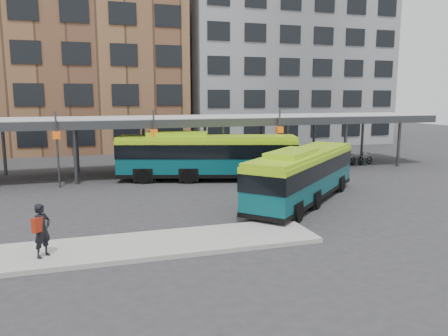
{
  "coord_description": "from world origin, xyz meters",
  "views": [
    {
      "loc": [
        -7.09,
        -19.05,
        5.71
      ],
      "look_at": [
        -0.1,
        3.47,
        1.8
      ],
      "focal_mm": 35.0,
      "sensor_mm": 36.0,
      "label": 1
    }
  ],
  "objects": [
    {
      "name": "building_grey",
      "position": [
        16.0,
        32.0,
        10.0
      ],
      "size": [
        24.0,
        14.0,
        20.0
      ],
      "primitive_type": "cube",
      "color": "slate",
      "rests_on": "ground"
    },
    {
      "name": "canopy",
      "position": [
        -0.06,
        12.87,
        3.91
      ],
      "size": [
        40.0,
        6.53,
        4.8
      ],
      "color": "#999B9E",
      "rests_on": "ground"
    },
    {
      "name": "boarding_island",
      "position": [
        -5.5,
        -3.0,
        0.09
      ],
      "size": [
        14.0,
        3.0,
        0.18
      ],
      "primitive_type": "cube",
      "color": "gray",
      "rests_on": "ground"
    },
    {
      "name": "bus_rear",
      "position": [
        0.48,
        9.38,
        1.72
      ],
      "size": [
        12.24,
        5.88,
        3.31
      ],
      "rotation": [
        0.0,
        0.0,
        -0.29
      ],
      "color": "#06424A",
      "rests_on": "ground"
    },
    {
      "name": "building_brick",
      "position": [
        -10.0,
        32.0,
        11.0
      ],
      "size": [
        26.0,
        14.0,
        22.0
      ],
      "primitive_type": "cube",
      "color": "brown",
      "rests_on": "ground"
    },
    {
      "name": "pedestrian",
      "position": [
        -8.8,
        -3.36,
        1.14
      ],
      "size": [
        0.8,
        0.82,
        1.89
      ],
      "rotation": [
        0.0,
        0.0,
        0.84
      ],
      "color": "black",
      "rests_on": "boarding_island"
    },
    {
      "name": "ground",
      "position": [
        0.0,
        0.0,
        0.0
      ],
      "size": [
        120.0,
        120.0,
        0.0
      ],
      "primitive_type": "plane",
      "color": "#28282B",
      "rests_on": "ground"
    },
    {
      "name": "bike_rack",
      "position": [
        12.92,
        12.0,
        0.49
      ],
      "size": [
        5.68,
        1.63,
        1.04
      ],
      "color": "slate",
      "rests_on": "ground"
    },
    {
      "name": "bus_front",
      "position": [
        3.87,
        1.79,
        1.57
      ],
      "size": [
        9.58,
        9.15,
        3.01
      ],
      "rotation": [
        0.0,
        0.0,
        0.75
      ],
      "color": "#06424A",
      "rests_on": "ground"
    }
  ]
}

